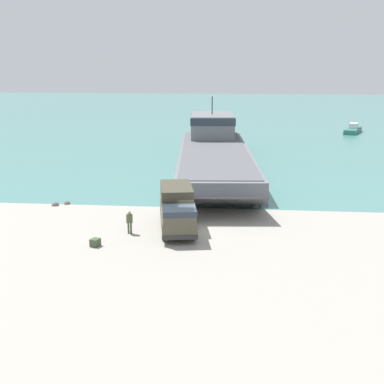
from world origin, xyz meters
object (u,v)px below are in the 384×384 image
Objects in this scene: military_truck at (177,209)px; soldier_on_ramp at (130,221)px; cargo_crate at (95,242)px; landing_craft at (214,148)px; moored_boat_a at (353,130)px.

military_truck is 4.47× the size of soldier_on_ramp.
landing_craft is at bearing 79.34° from cargo_crate.
landing_craft is at bearing -18.73° from soldier_on_ramp.
landing_craft is 27.51m from military_truck.
cargo_crate is at bearing 139.77° from soldier_on_ramp.
moored_boat_a is (23.76, 59.60, -1.01)m from military_truck.
moored_boat_a is (27.03, 60.89, -0.40)m from soldier_on_ramp.
moored_boat_a is 70.01m from cargo_crate.
cargo_crate is at bearing -105.80° from landing_craft.
soldier_on_ramp is at bearing -78.69° from military_truck.
military_truck is 0.98× the size of moored_boat_a.
cargo_crate is (-4.97, -4.25, -1.30)m from military_truck.
soldier_on_ramp is 3.48m from cargo_crate.
landing_craft reaches higher than military_truck.
military_truck is 3.57m from soldier_on_ramp.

